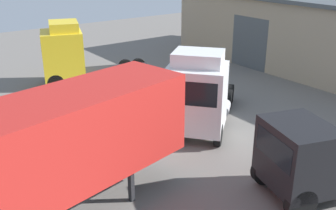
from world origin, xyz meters
name	(u,v)px	position (x,y,z in m)	size (l,w,h in m)	color
ground_plane	(121,157)	(0.00, 0.00, 0.00)	(60.00, 60.00, 0.00)	slate
tractor_unit_white	(199,95)	(-0.01, 4.13, 1.83)	(6.15, 6.67, 3.92)	silver
container_trailer_green	(14,163)	(2.73, -4.74, 2.60)	(4.67, 11.46, 4.08)	red
tractor_unit_yellow	(72,55)	(-10.14, 2.43, 1.84)	(4.60, 7.14, 3.93)	yellow
flatbed_truck_black	(323,158)	(6.26, 4.37, 1.33)	(4.55, 7.64, 2.74)	black
traffic_cone	(123,140)	(-0.83, 0.59, 0.25)	(0.40, 0.40, 0.55)	black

